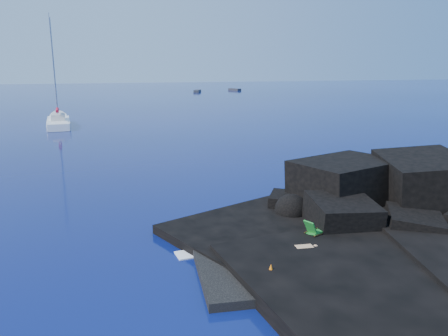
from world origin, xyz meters
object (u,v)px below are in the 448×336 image
object	(u,v)px
deck_chair	(320,226)
sailboat	(59,127)
sunbather	(304,248)
distant_boat_a	(197,92)
marker_cone	(271,270)
distant_boat_b	(235,90)

from	to	relation	value
deck_chair	sailboat	bearing A→B (deg)	84.89
sunbather	distant_boat_a	xyz separation A→B (m)	(23.26, 118.72, -0.54)
sailboat	sunbather	size ratio (longest dim) A/B	7.36
marker_cone	distant_boat_a	bearing A→B (deg)	78.06
deck_chair	marker_cone	world-z (taller)	deck_chair
distant_boat_b	deck_chair	bearing A→B (deg)	-128.55
marker_cone	distant_boat_b	size ratio (longest dim) A/B	0.10
sunbather	marker_cone	distance (m)	2.68
sailboat	distant_boat_a	bearing A→B (deg)	59.41
distant_boat_b	distant_boat_a	bearing A→B (deg)	177.84
marker_cone	distant_boat_b	bearing A→B (deg)	72.60
deck_chair	distant_boat_a	size ratio (longest dim) A/B	0.30
sunbather	distant_boat_a	size ratio (longest dim) A/B	0.38
sailboat	distant_boat_a	world-z (taller)	sailboat
sailboat	distant_boat_a	size ratio (longest dim) A/B	2.78
sailboat	deck_chair	xyz separation A→B (m)	(14.30, -46.16, 0.88)
sailboat	deck_chair	distance (m)	48.33
sailboat	distant_boat_b	size ratio (longest dim) A/B	2.92
sunbather	sailboat	bearing A→B (deg)	110.67
deck_chair	sunbather	size ratio (longest dim) A/B	0.80
deck_chair	sunbather	xyz separation A→B (m)	(-1.47, -1.33, -0.34)
sunbather	distant_boat_b	distance (m)	129.26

